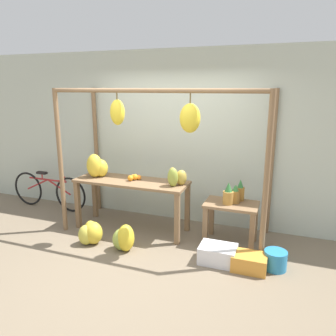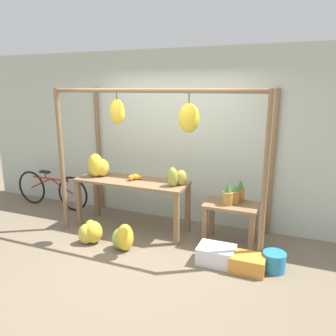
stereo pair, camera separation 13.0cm
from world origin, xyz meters
TOP-DOWN VIEW (x-y plane):
  - ground_plane at (0.00, 0.00)m, footprint 20.00×20.00m
  - shop_wall_back at (0.00, 1.57)m, footprint 8.00×0.08m
  - stall_awning at (0.07, 0.73)m, footprint 3.08×1.15m
  - display_table_main at (-0.52, 0.89)m, footprint 1.78×0.60m
  - display_table_side at (1.03, 0.94)m, footprint 0.75×0.49m
  - banana_pile_on_table at (-1.13, 0.89)m, footprint 0.36×0.30m
  - orange_pile at (-0.48, 0.92)m, footprint 0.18×0.19m
  - pineapple_cluster at (1.06, 0.98)m, footprint 0.27×0.36m
  - banana_pile_ground_left at (-0.85, 0.21)m, footprint 0.39×0.36m
  - banana_pile_ground_right at (-0.31, 0.20)m, footprint 0.39×0.36m
  - fruit_crate_white at (0.98, 0.34)m, footprint 0.47×0.34m
  - blue_bucket at (1.69, 0.42)m, footprint 0.28×0.28m
  - parked_bicycle at (-2.39, 1.18)m, footprint 1.63×0.08m
  - papaya_pile at (0.21, 0.85)m, footprint 0.31×0.29m
  - fruit_crate_purple at (1.39, 0.29)m, footprint 0.42×0.31m

SIDE VIEW (x-z plane):
  - ground_plane at x=0.00m, z-range 0.00..0.00m
  - fruit_crate_purple at x=1.39m, z-range 0.00..0.20m
  - fruit_crate_white at x=0.98m, z-range 0.00..0.23m
  - blue_bucket at x=1.69m, z-range 0.00..0.24m
  - banana_pile_ground_left at x=-0.85m, z-range -0.01..0.33m
  - banana_pile_ground_right at x=-0.31m, z-range -0.02..0.37m
  - parked_bicycle at x=-2.39m, z-range -0.01..0.69m
  - display_table_side at x=1.03m, z-range 0.15..0.76m
  - display_table_main at x=-0.52m, z-range 0.28..1.08m
  - pineapple_cluster at x=1.06m, z-range 0.58..0.90m
  - orange_pile at x=-0.48m, z-range 0.80..0.90m
  - papaya_pile at x=0.21m, z-range 0.80..1.08m
  - banana_pile_on_table at x=-1.13m, z-range 0.78..1.16m
  - shop_wall_back at x=0.00m, z-range 0.00..2.80m
  - stall_awning at x=0.07m, z-range 0.43..2.63m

